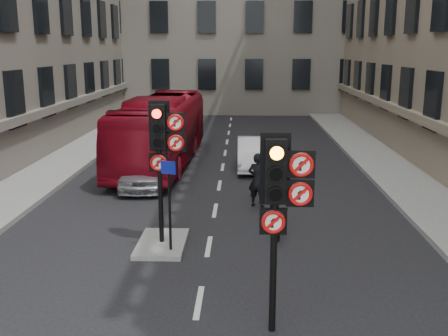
# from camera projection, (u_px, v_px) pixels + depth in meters

# --- Properties ---
(pavement_left) EXTENTS (3.00, 50.00, 0.16)m
(pavement_left) POSITION_uv_depth(u_px,v_px,m) (36.00, 175.00, 20.41)
(pavement_left) COLOR gray
(pavement_left) RESTS_ON ground
(pavement_right) EXTENTS (3.00, 50.00, 0.16)m
(pavement_right) POSITION_uv_depth(u_px,v_px,m) (410.00, 178.00, 19.89)
(pavement_right) COLOR gray
(pavement_right) RESTS_ON ground
(centre_island) EXTENTS (1.20, 2.00, 0.12)m
(centre_island) POSITION_uv_depth(u_px,v_px,m) (162.00, 244.00, 13.39)
(centre_island) COLOR gray
(centre_island) RESTS_ON ground
(signal_near) EXTENTS (0.91, 0.40, 3.58)m
(signal_near) POSITION_uv_depth(u_px,v_px,m) (280.00, 192.00, 8.82)
(signal_near) COLOR black
(signal_near) RESTS_ON ground
(signal_far) EXTENTS (0.91, 0.40, 3.58)m
(signal_far) POSITION_uv_depth(u_px,v_px,m) (162.00, 142.00, 12.78)
(signal_far) COLOR black
(signal_far) RESTS_ON centre_island
(car_silver) EXTENTS (1.70, 3.90, 1.31)m
(car_silver) POSITION_uv_depth(u_px,v_px,m) (145.00, 169.00, 18.95)
(car_silver) COLOR #A2A5AA
(car_silver) RESTS_ON ground
(car_white) EXTENTS (1.39, 3.85, 1.26)m
(car_white) POSITION_uv_depth(u_px,v_px,m) (254.00, 154.00, 21.74)
(car_white) COLOR white
(car_white) RESTS_ON ground
(car_pink) EXTENTS (2.09, 4.35, 1.22)m
(car_pink) POSITION_uv_depth(u_px,v_px,m) (152.00, 166.00, 19.65)
(car_pink) COLOR #D03D71
(car_pink) RESTS_ON ground
(bus_red) EXTENTS (2.83, 10.55, 2.92)m
(bus_red) POSITION_uv_depth(u_px,v_px,m) (161.00, 130.00, 22.46)
(bus_red) COLOR maroon
(bus_red) RESTS_ON ground
(motorcycle) EXTENTS (0.67, 1.93, 1.14)m
(motorcycle) POSITION_uv_depth(u_px,v_px,m) (275.00, 214.00, 14.14)
(motorcycle) COLOR black
(motorcycle) RESTS_ON ground
(motorcyclist) EXTENTS (0.74, 0.62, 1.73)m
(motorcyclist) POSITION_uv_depth(u_px,v_px,m) (258.00, 180.00, 16.51)
(motorcyclist) COLOR black
(motorcyclist) RESTS_ON ground
(info_sign) EXTENTS (0.38, 0.17, 2.23)m
(info_sign) POSITION_uv_depth(u_px,v_px,m) (169.00, 193.00, 12.50)
(info_sign) COLOR black
(info_sign) RESTS_ON centre_island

